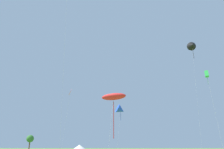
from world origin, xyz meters
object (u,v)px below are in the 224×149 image
Objects in this scene: kite_pink_diamond at (70,93)px; tree_distant_left at (30,139)px; festival_tent_left at (79,148)px; kite_blue_delta at (121,110)px; kite_green_box at (207,74)px; kite_black_delta at (192,45)px; kite_red_parafoil at (114,97)px.

tree_distant_left is at bearing 124.71° from kite_pink_diamond.
kite_blue_delta is at bearing -43.22° from festival_tent_left.
tree_distant_left is at bearing 136.85° from kite_green_box.
kite_pink_diamond reaches higher than tree_distant_left.
kite_black_delta is at bearing 71.10° from kite_green_box.
kite_blue_delta is 21.16m from festival_tent_left.
festival_tent_left is (-29.74, 33.38, -13.98)m from kite_green_box.
kite_green_box is 4.26× the size of festival_tent_left.
festival_tent_left is 28.69m from tree_distant_left.
kite_red_parafoil is 48.72m from festival_tent_left.
kite_green_box is at bearing -43.15° from tree_distant_left.
kite_green_box is at bearing -108.90° from kite_black_delta.
kite_blue_delta reaches higher than festival_tent_left.
kite_red_parafoil is (-18.27, -13.54, -7.66)m from kite_green_box.
kite_black_delta is 9.28× the size of festival_tent_left.
kite_blue_delta is at bearing 128.16° from kite_green_box.
kite_black_delta reaches higher than kite_green_box.
kite_black_delta is 50.44m from festival_tent_left.
kite_pink_diamond is 34.06m from kite_red_parafoil.
kite_pink_diamond is 21.84m from festival_tent_left.
kite_green_box is 24.00m from kite_red_parafoil.
kite_black_delta is 2.18× the size of kite_green_box.
kite_pink_diamond is at bearing -92.63° from festival_tent_left.
kite_black_delta reaches higher than kite_pink_diamond.
festival_tent_left is (-13.40, 12.59, -10.47)m from kite_blue_delta.
kite_red_parafoil is (-25.93, -35.92, -25.69)m from kite_black_delta.
kite_black_delta is 51.21m from kite_red_parafoil.
kite_black_delta is at bearing 3.77° from kite_blue_delta.
kite_blue_delta is 47.29m from tree_distant_left.
kite_black_delta is at bearing -16.41° from festival_tent_left.
kite_green_box is 26.67m from kite_blue_delta.
kite_pink_diamond is at bearing -55.29° from tree_distant_left.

